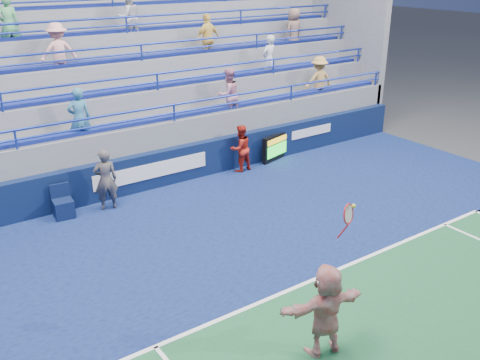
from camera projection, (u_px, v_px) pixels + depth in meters
ground at (327, 275)px, 11.51m from camera, size 120.00×120.00×0.00m
sponsor_wall at (180, 164)px, 16.24m from camera, size 18.00×0.32×1.10m
bleacher_stand at (126, 106)px, 18.72m from camera, size 18.00×5.60×6.13m
serve_speed_board at (276, 147)px, 18.00m from camera, size 1.29×0.49×0.90m
judge_chair at (63, 207)px, 14.01m from camera, size 0.54×0.54×0.88m
tennis_player at (326, 310)px, 8.94m from camera, size 1.64×0.80×2.72m
line_judge at (106, 180)px, 14.26m from camera, size 0.69×0.53×1.71m
ball_girl at (240, 148)px, 16.94m from camera, size 0.77×0.61×1.52m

